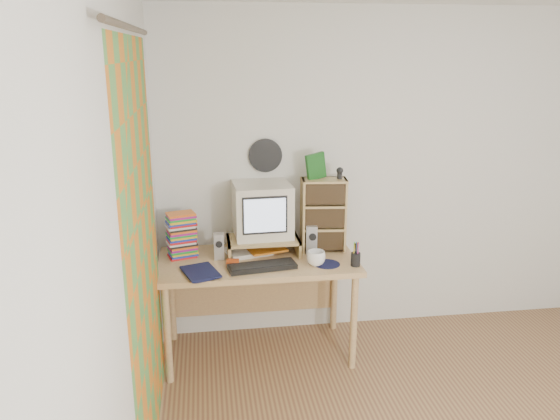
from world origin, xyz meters
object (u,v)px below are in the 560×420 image
object	(u,v)px
desk	(257,273)
diary	(185,273)
mug	(316,258)
crt_monitor	(263,211)
cd_rack	(324,215)
keyboard	(262,266)
dvd_stack	(182,239)

from	to	relation	value
desk	diary	xyz separation A→B (m)	(-0.50, -0.31, 0.16)
mug	diary	xyz separation A→B (m)	(-0.89, -0.08, -0.03)
crt_monitor	cd_rack	bearing A→B (deg)	-6.38
keyboard	mug	size ratio (longest dim) A/B	3.55
crt_monitor	diary	distance (m)	0.74
keyboard	dvd_stack	bearing A→B (deg)	142.59
desk	dvd_stack	distance (m)	0.60
dvd_stack	diary	world-z (taller)	dvd_stack
mug	cd_rack	bearing A→B (deg)	68.75
keyboard	desk	bearing A→B (deg)	84.30
desk	mug	size ratio (longest dim) A/B	10.75
dvd_stack	cd_rack	bearing A→B (deg)	-15.76
mug	diary	size ratio (longest dim) A/B	0.52
crt_monitor	keyboard	size ratio (longest dim) A/B	0.88
desk	keyboard	bearing A→B (deg)	-87.26
desk	keyboard	xyz separation A→B (m)	(0.01, -0.25, 0.15)
cd_rack	diary	size ratio (longest dim) A/B	2.14
dvd_stack	cd_rack	xyz separation A→B (m)	(1.03, 0.00, 0.13)
crt_monitor	keyboard	bearing A→B (deg)	-100.15
crt_monitor	cd_rack	xyz separation A→B (m)	(0.45, -0.03, -0.04)
cd_rack	crt_monitor	bearing A→B (deg)	-177.07
cd_rack	mug	distance (m)	0.39
desk	dvd_stack	size ratio (longest dim) A/B	5.19
desk	crt_monitor	world-z (taller)	crt_monitor
dvd_stack	cd_rack	size ratio (longest dim) A/B	0.50
mug	diary	bearing A→B (deg)	-175.04
dvd_stack	mug	size ratio (longest dim) A/B	2.07
cd_rack	diary	xyz separation A→B (m)	(-1.01, -0.37, -0.24)
crt_monitor	diary	xyz separation A→B (m)	(-0.56, -0.40, -0.29)
dvd_stack	diary	bearing A→B (deg)	-101.51
crt_monitor	diary	world-z (taller)	crt_monitor
desk	diary	size ratio (longest dim) A/B	5.54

